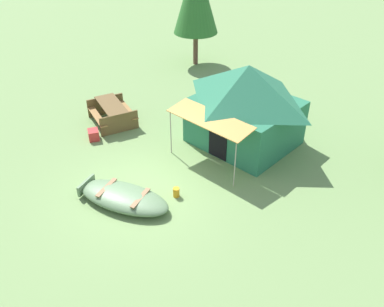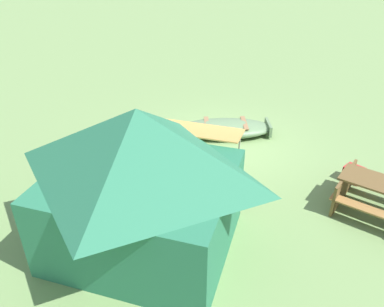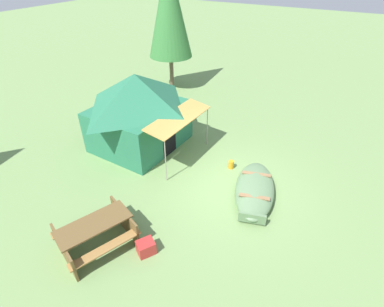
{
  "view_description": "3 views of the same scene",
  "coord_description": "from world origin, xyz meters",
  "px_view_note": "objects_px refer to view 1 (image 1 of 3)",
  "views": [
    {
      "loc": [
        7.48,
        -6.46,
        7.81
      ],
      "look_at": [
        0.65,
        1.48,
        0.84
      ],
      "focal_mm": 37.99,
      "sensor_mm": 36.0,
      "label": 1
    },
    {
      "loc": [
        -1.61,
        9.54,
        5.38
      ],
      "look_at": [
        0.4,
        1.81,
        0.76
      ],
      "focal_mm": 35.45,
      "sensor_mm": 36.0,
      "label": 2
    },
    {
      "loc": [
        -7.37,
        -2.74,
        6.55
      ],
      "look_at": [
        -0.12,
        1.38,
        0.94
      ],
      "focal_mm": 28.21,
      "sensor_mm": 36.0,
      "label": 3
    }
  ],
  "objects_px": {
    "picnic_table": "(112,111)",
    "cooler_box": "(94,135)",
    "fuel_can": "(176,192)",
    "beached_rowboat": "(123,197)",
    "canvas_cabin_tent": "(246,104)"
  },
  "relations": [
    {
      "from": "canvas_cabin_tent",
      "to": "cooler_box",
      "type": "xyz_separation_m",
      "value": [
        -4.24,
        -3.41,
        -1.33
      ]
    },
    {
      "from": "beached_rowboat",
      "to": "picnic_table",
      "type": "xyz_separation_m",
      "value": [
        -3.98,
        2.94,
        0.27
      ]
    },
    {
      "from": "beached_rowboat",
      "to": "fuel_can",
      "type": "bearing_deg",
      "value": 52.08
    },
    {
      "from": "beached_rowboat",
      "to": "cooler_box",
      "type": "distance_m",
      "value": 3.92
    },
    {
      "from": "picnic_table",
      "to": "cooler_box",
      "type": "bearing_deg",
      "value": -71.06
    },
    {
      "from": "cooler_box",
      "to": "fuel_can",
      "type": "bearing_deg",
      "value": -5.6
    },
    {
      "from": "beached_rowboat",
      "to": "canvas_cabin_tent",
      "type": "height_order",
      "value": "canvas_cabin_tent"
    },
    {
      "from": "canvas_cabin_tent",
      "to": "picnic_table",
      "type": "distance_m",
      "value": 5.24
    },
    {
      "from": "fuel_can",
      "to": "beached_rowboat",
      "type": "bearing_deg",
      "value": -127.92
    },
    {
      "from": "canvas_cabin_tent",
      "to": "fuel_can",
      "type": "relative_size",
      "value": 13.57
    },
    {
      "from": "canvas_cabin_tent",
      "to": "fuel_can",
      "type": "bearing_deg",
      "value": -86.16
    },
    {
      "from": "beached_rowboat",
      "to": "picnic_table",
      "type": "distance_m",
      "value": 4.95
    },
    {
      "from": "picnic_table",
      "to": "cooler_box",
      "type": "xyz_separation_m",
      "value": [
        0.44,
        -1.27,
        -0.31
      ]
    },
    {
      "from": "beached_rowboat",
      "to": "cooler_box",
      "type": "bearing_deg",
      "value": 154.71
    },
    {
      "from": "beached_rowboat",
      "to": "fuel_can",
      "type": "relative_size",
      "value": 10.4
    }
  ]
}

